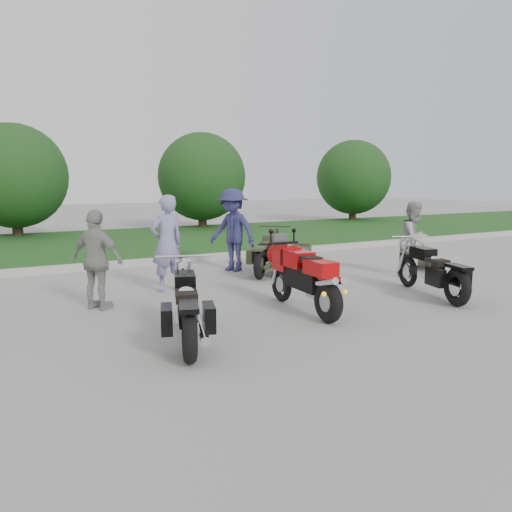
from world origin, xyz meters
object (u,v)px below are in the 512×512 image
person_grey (414,239)px  person_back (97,260)px  cruiser_left (187,311)px  person_stripe (167,243)px  sportbike_red (305,276)px  cruiser_sidecar (284,257)px  person_denim (233,230)px  cruiser_right (434,273)px

person_grey → person_back: size_ratio=1.00×
cruiser_left → person_stripe: (0.80, 3.06, 0.47)m
person_back → person_stripe: bearing=-101.6°
sportbike_red → cruiser_sidecar: 3.17m
sportbike_red → person_back: bearing=151.7°
cruiser_left → person_grey: size_ratio=1.32×
cruiser_sidecar → person_denim: (-0.78, 0.94, 0.54)m
sportbike_red → cruiser_left: bearing=-161.5°
sportbike_red → person_denim: bearing=84.5°
cruiser_left → person_back: (-0.61, 2.32, 0.37)m
person_denim → cruiser_sidecar: bearing=13.5°
person_stripe → person_back: person_stripe is taller
cruiser_left → cruiser_sidecar: 4.94m
cruiser_right → person_stripe: size_ratio=1.19×
sportbike_red → cruiser_left: sportbike_red is taller
cruiser_right → person_back: (-5.37, 2.01, 0.37)m
cruiser_right → cruiser_sidecar: size_ratio=1.08×
person_stripe → person_grey: (5.16, -1.12, -0.09)m
cruiser_left → person_stripe: person_stripe is taller
sportbike_red → cruiser_sidecar: sportbike_red is taller
cruiser_sidecar → person_grey: person_grey is taller
cruiser_left → person_grey: (5.95, 1.94, 0.37)m
person_grey → person_denim: size_ratio=0.86×
sportbike_red → person_back: person_back is taller
sportbike_red → person_back: size_ratio=1.28×
cruiser_sidecar → person_denim: bearing=172.3°
cruiser_right → person_grey: size_ratio=1.33×
cruiser_sidecar → person_back: (-4.19, -1.09, 0.41)m
person_stripe → person_denim: person_denim is taller
sportbike_red → person_stripe: (-1.38, 2.49, 0.32)m
cruiser_sidecar → person_back: 4.34m
sportbike_red → person_back: (-2.79, 1.74, 0.23)m
cruiser_right → person_denim: bearing=131.7°
cruiser_left → person_stripe: 3.20m
sportbike_red → person_grey: (3.78, 1.36, 0.23)m
cruiser_left → person_back: 2.43m
person_grey → person_stripe: bearing=153.1°
cruiser_left → cruiser_right: size_ratio=0.99×
person_grey → person_denim: person_denim is taller
cruiser_left → cruiser_sidecar: bearing=62.2°
cruiser_left → sportbike_red: bearing=33.3°
person_stripe → cruiser_left: bearing=65.5°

